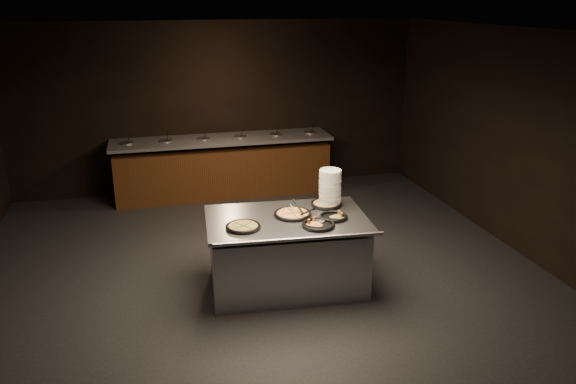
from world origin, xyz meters
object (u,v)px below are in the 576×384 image
object	(u,v)px
serving_counter	(287,254)
plate_stack	(330,188)
pan_veggie_whole	(243,226)
pan_cheese_whole	(293,214)

from	to	relation	value
serving_counter	plate_stack	distance (m)	0.95
pan_veggie_whole	pan_cheese_whole	size ratio (longest dim) A/B	0.88
plate_stack	pan_cheese_whole	bearing A→B (deg)	-156.65
pan_cheese_whole	serving_counter	bearing A→B (deg)	-149.14
serving_counter	plate_stack	xyz separation A→B (m)	(0.61, 0.28, 0.67)
pan_veggie_whole	pan_cheese_whole	bearing A→B (deg)	20.38
serving_counter	pan_cheese_whole	world-z (taller)	pan_cheese_whole
serving_counter	pan_veggie_whole	distance (m)	0.74
serving_counter	plate_stack	size ratio (longest dim) A/B	4.34
plate_stack	pan_cheese_whole	size ratio (longest dim) A/B	1.01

